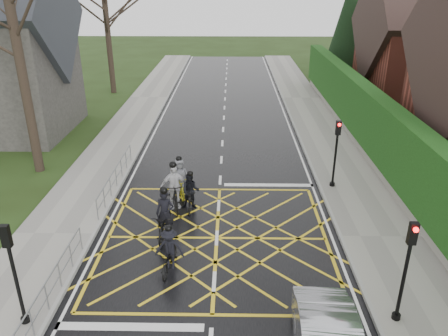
{
  "coord_description": "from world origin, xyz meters",
  "views": [
    {
      "loc": [
        0.5,
        -13.67,
        8.82
      ],
      "look_at": [
        0.21,
        3.48,
        1.3
      ],
      "focal_mm": 35.0,
      "sensor_mm": 36.0,
      "label": 1
    }
  ],
  "objects_px": {
    "cyclist_back": "(191,195)",
    "cyclist_front": "(174,191)",
    "cyclist_lead": "(180,181)",
    "cyclist_rear": "(165,221)",
    "cyclist_mid": "(170,253)"
  },
  "relations": [
    {
      "from": "cyclist_back",
      "to": "cyclist_front",
      "type": "bearing_deg",
      "value": 177.6
    },
    {
      "from": "cyclist_lead",
      "to": "cyclist_back",
      "type": "bearing_deg",
      "value": -82.87
    },
    {
      "from": "cyclist_front",
      "to": "cyclist_lead",
      "type": "bearing_deg",
      "value": 70.47
    },
    {
      "from": "cyclist_rear",
      "to": "cyclist_back",
      "type": "relative_size",
      "value": 1.24
    },
    {
      "from": "cyclist_mid",
      "to": "cyclist_lead",
      "type": "relative_size",
      "value": 0.88
    },
    {
      "from": "cyclist_lead",
      "to": "cyclist_front",
      "type": "bearing_deg",
      "value": -112.07
    },
    {
      "from": "cyclist_back",
      "to": "cyclist_mid",
      "type": "distance_m",
      "value": 4.11
    },
    {
      "from": "cyclist_rear",
      "to": "cyclist_back",
      "type": "height_order",
      "value": "cyclist_rear"
    },
    {
      "from": "cyclist_rear",
      "to": "cyclist_front",
      "type": "height_order",
      "value": "cyclist_front"
    },
    {
      "from": "cyclist_rear",
      "to": "cyclist_front",
      "type": "bearing_deg",
      "value": 91.32
    },
    {
      "from": "cyclist_rear",
      "to": "cyclist_lead",
      "type": "relative_size",
      "value": 1.07
    },
    {
      "from": "cyclist_rear",
      "to": "cyclist_lead",
      "type": "xyz_separation_m",
      "value": [
        0.15,
        3.41,
        -0.03
      ]
    },
    {
      "from": "cyclist_back",
      "to": "cyclist_mid",
      "type": "bearing_deg",
      "value": -93.34
    },
    {
      "from": "cyclist_mid",
      "to": "cyclist_lead",
      "type": "height_order",
      "value": "cyclist_lead"
    },
    {
      "from": "cyclist_mid",
      "to": "cyclist_lead",
      "type": "xyz_separation_m",
      "value": [
        -0.26,
        5.38,
        0.03
      ]
    }
  ]
}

